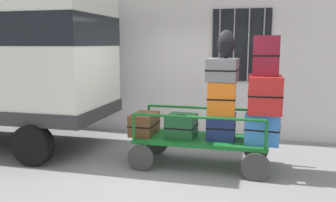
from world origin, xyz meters
TOP-DOWN VIEW (x-y plane):
  - ground_plane at (0.00, 0.00)m, footprint 40.00×40.00m
  - building_wall at (0.00, 2.23)m, footprint 12.00×0.38m
  - luggage_cart at (0.28, 0.09)m, footprint 2.23×1.01m
  - cart_railing at (0.28, 0.09)m, footprint 2.11×0.87m
  - suitcase_left_bottom at (-0.71, 0.11)m, footprint 0.41×0.63m
  - suitcase_midleft_bottom at (-0.05, 0.09)m, footprint 0.50×0.53m
  - suitcase_center_bottom at (0.62, 0.09)m, footprint 0.46×0.41m
  - suitcase_center_middle at (0.62, 0.09)m, footprint 0.46×0.51m
  - suitcase_center_top at (0.62, 0.12)m, footprint 0.50×0.56m
  - suitcase_midright_bottom at (1.28, 0.08)m, footprint 0.58×0.61m
  - suitcase_midright_middle at (1.28, 0.06)m, footprint 0.52×0.70m
  - suitcase_midright_top at (1.28, 0.11)m, footprint 0.41×0.41m
  - backpack at (0.66, 0.11)m, footprint 0.27×0.22m

SIDE VIEW (x-z plane):
  - ground_plane at x=0.00m, z-range 0.00..0.00m
  - luggage_cart at x=0.28m, z-range 0.14..0.62m
  - suitcase_left_bottom at x=-0.71m, z-range 0.48..0.85m
  - suitcase_midleft_bottom at x=-0.05m, z-range 0.48..0.86m
  - suitcase_center_bottom at x=0.62m, z-range 0.48..0.91m
  - suitcase_midright_bottom at x=1.28m, z-range 0.48..0.97m
  - cart_railing at x=0.28m, z-range 0.62..1.08m
  - suitcase_center_middle at x=0.62m, z-range 0.91..1.43m
  - suitcase_midright_middle at x=1.28m, z-range 0.97..1.54m
  - suitcase_center_top at x=0.62m, z-range 1.43..1.80m
  - suitcase_midright_top at x=1.28m, z-range 1.55..2.16m
  - backpack at x=0.66m, z-range 1.80..2.24m
  - building_wall at x=0.00m, z-range 0.00..5.00m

